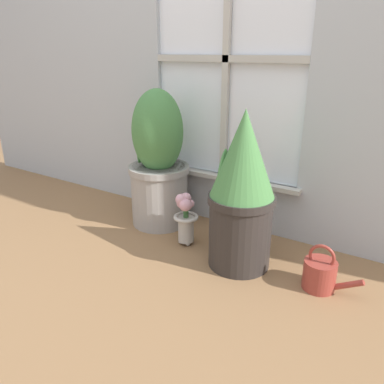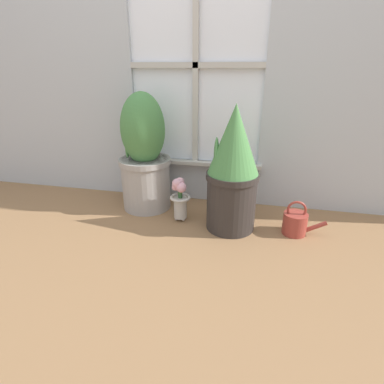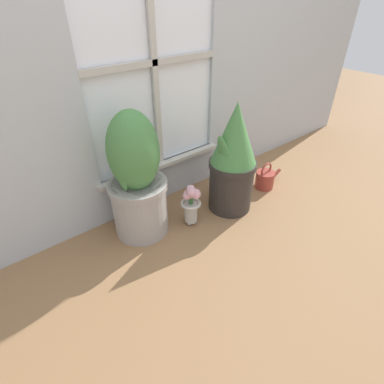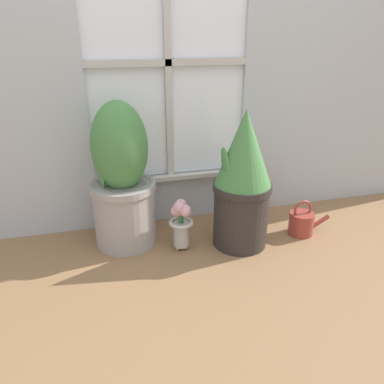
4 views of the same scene
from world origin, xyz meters
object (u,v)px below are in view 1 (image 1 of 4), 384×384
Objects in this scene: potted_plant_right at (242,192)px; flower_vase at (185,215)px; watering_can at (320,274)px; potted_plant_left at (159,164)px.

flower_vase is (-0.32, 0.03, -0.20)m from potted_plant_right.
potted_plant_right is 0.49m from watering_can.
flower_vase is at bearing 178.24° from watering_can.
potted_plant_left is at bearing 152.28° from flower_vase.
potted_plant_right is 2.97× the size of watering_can.
potted_plant_left is 1.05× the size of potted_plant_right.
flower_vase is 0.71m from watering_can.
watering_can is (0.38, 0.00, -0.30)m from potted_plant_right.
watering_can is at bearing -1.76° from flower_vase.
potted_plant_left reaches higher than flower_vase.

